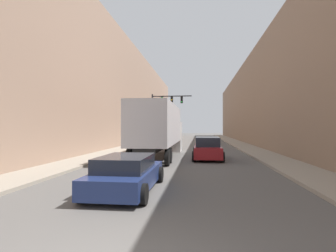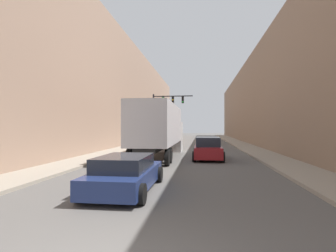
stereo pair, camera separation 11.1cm
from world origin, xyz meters
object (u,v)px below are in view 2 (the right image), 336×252
Objects in this scene: suv_car at (208,149)px; sedan_car at (126,174)px; traffic_signal_gantry at (163,109)px; semi_truck at (161,128)px.

sedan_car is at bearing -107.63° from suv_car.
traffic_signal_gantry is (-2.39, 25.61, 4.14)m from sedan_car.
semi_truck is 15.11m from traffic_signal_gantry.
traffic_signal_gantry is at bearing 97.48° from semi_truck.
suv_car is 17.15m from traffic_signal_gantry.
sedan_car is 26.05m from traffic_signal_gantry.
suv_car is 0.71× the size of traffic_signal_gantry.
traffic_signal_gantry is (-5.53, 15.73, 4.01)m from suv_car.
semi_truck is at bearing -82.52° from traffic_signal_gantry.
semi_truck reaches higher than suv_car.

